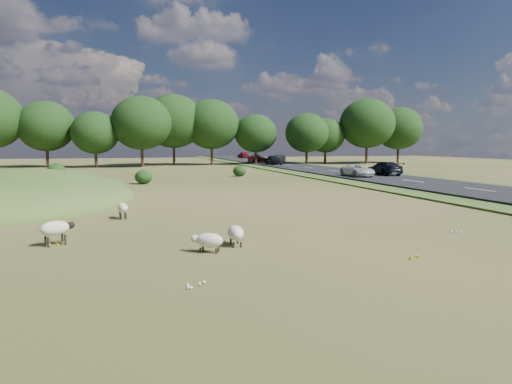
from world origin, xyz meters
TOP-DOWN VIEW (x-y plane):
  - ground at (0.00, 20.00)m, footprint 160.00×160.00m
  - mound at (-12.00, 12.00)m, footprint 16.00×20.00m
  - road at (20.00, 30.00)m, footprint 8.00×150.00m
  - treeline at (-1.06, 55.44)m, footprint 96.28×14.66m
  - shrubs at (-4.78, 28.96)m, footprint 20.61×11.91m
  - sheep_0 at (-2.08, -4.58)m, footprint 1.14×0.88m
  - sheep_1 at (-0.99, -3.81)m, footprint 0.59×1.24m
  - sheep_2 at (-7.00, -2.09)m, footprint 1.24×0.95m
  - sheep_3 at (-4.79, 3.19)m, footprint 0.55×1.07m
  - car_0 at (18.10, 49.90)m, footprint 1.78×4.42m
  - car_1 at (21.90, 84.30)m, footprint 1.90×4.68m
  - car_2 at (21.90, 58.92)m, footprint 1.45×4.15m
  - car_3 at (21.90, 23.78)m, footprint 1.98×4.88m
  - car_5 at (18.10, 59.48)m, footprint 2.30×4.99m
  - car_6 at (18.10, 22.62)m, footprint 2.03×4.39m

SIDE VIEW (x-z plane):
  - ground at x=0.00m, z-range 0.00..0.00m
  - mound at x=-12.00m, z-range -2.00..2.00m
  - road at x=20.00m, z-range 0.00..0.25m
  - sheep_0 at x=-2.08m, z-range 0.08..0.73m
  - sheep_1 at x=-0.99m, z-range 0.09..0.80m
  - sheep_3 at x=-4.79m, z-range 0.15..0.91m
  - sheep_2 at x=-7.00m, z-range 0.17..1.05m
  - shrubs at x=-4.78m, z-range -0.08..1.44m
  - car_6 at x=18.10m, z-range 0.25..1.47m
  - car_1 at x=21.90m, z-range 0.25..1.61m
  - car_2 at x=21.90m, z-range 0.25..1.62m
  - car_5 at x=18.10m, z-range 0.25..1.64m
  - car_3 at x=21.90m, z-range 0.25..1.67m
  - car_0 at x=18.10m, z-range 0.25..1.76m
  - treeline at x=-1.06m, z-range 0.72..12.41m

